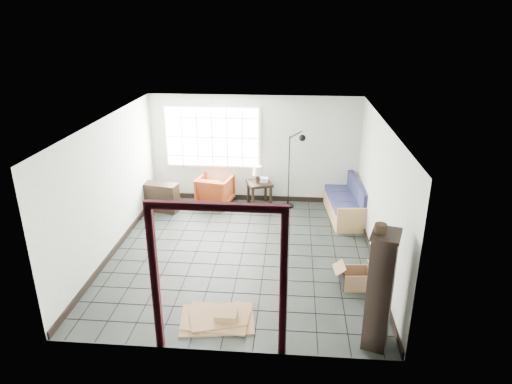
# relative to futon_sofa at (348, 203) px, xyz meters

# --- Properties ---
(ground) EXTENTS (5.50, 5.50, 0.00)m
(ground) POSITION_rel_futon_sofa_xyz_m (-2.21, -1.99, -0.31)
(ground) COLOR black
(ground) RESTS_ON ground
(room_shell) EXTENTS (5.02, 5.52, 2.61)m
(room_shell) POSITION_rel_futon_sofa_xyz_m (-2.21, -1.96, 1.37)
(room_shell) COLOR #ADB4AC
(room_shell) RESTS_ON ground
(window_panel) EXTENTS (2.32, 0.08, 1.52)m
(window_panel) POSITION_rel_futon_sofa_xyz_m (-3.21, 0.72, 1.29)
(window_panel) COLOR silver
(window_panel) RESTS_ON ground
(doorway_trim) EXTENTS (1.80, 0.08, 2.20)m
(doorway_trim) POSITION_rel_futon_sofa_xyz_m (-2.21, -4.69, 1.07)
(doorway_trim) COLOR #360C13
(doorway_trim) RESTS_ON ground
(futon_sofa) EXTENTS (0.91, 1.97, 0.85)m
(futon_sofa) POSITION_rel_futon_sofa_xyz_m (0.00, 0.00, 0.00)
(futon_sofa) COLOR olive
(futon_sofa) RESTS_ON ground
(armchair) EXTENTS (0.90, 0.86, 0.79)m
(armchair) POSITION_rel_futon_sofa_xyz_m (-3.13, 0.41, 0.09)
(armchair) COLOR maroon
(armchair) RESTS_ON ground
(side_table) EXTENTS (0.70, 0.70, 0.60)m
(side_table) POSITION_rel_futon_sofa_xyz_m (-2.06, 0.41, 0.19)
(side_table) COLOR black
(side_table) RESTS_ON ground
(table_lamp) EXTENTS (0.34, 0.34, 0.41)m
(table_lamp) POSITION_rel_futon_sofa_xyz_m (-2.09, 0.38, 0.58)
(table_lamp) COLOR black
(table_lamp) RESTS_ON side_table
(projector) EXTENTS (0.27, 0.22, 0.09)m
(projector) POSITION_rel_futon_sofa_xyz_m (-1.98, 0.45, 0.34)
(projector) COLOR silver
(projector) RESTS_ON side_table
(floor_lamp) EXTENTS (0.56, 0.36, 1.86)m
(floor_lamp) POSITION_rel_futon_sofa_xyz_m (-1.23, 0.40, 0.69)
(floor_lamp) COLOR black
(floor_lamp) RESTS_ON ground
(console_shelf) EXTENTS (0.91, 0.49, 0.67)m
(console_shelf) POSITION_rel_futon_sofa_xyz_m (-4.36, -0.07, 0.03)
(console_shelf) COLOR black
(console_shelf) RESTS_ON ground
(tall_shelf) EXTENTS (0.49, 0.56, 1.73)m
(tall_shelf) POSITION_rel_futon_sofa_xyz_m (-0.06, -4.39, 0.57)
(tall_shelf) COLOR black
(tall_shelf) RESTS_ON ground
(pot) EXTENTS (0.16, 0.16, 0.12)m
(pot) POSITION_rel_futon_sofa_xyz_m (-0.14, -4.37, 1.48)
(pot) COLOR black
(pot) RESTS_ON tall_shelf
(open_box) EXTENTS (0.79, 0.44, 0.43)m
(open_box) POSITION_rel_futon_sofa_xyz_m (-0.16, -2.96, -0.15)
(open_box) COLOR #8E6444
(open_box) RESTS_ON ground
(cardboard_pile) EXTENTS (1.20, 0.93, 0.16)m
(cardboard_pile) POSITION_rel_futon_sofa_xyz_m (-2.34, -4.07, -0.26)
(cardboard_pile) COLOR #8E6444
(cardboard_pile) RESTS_ON ground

